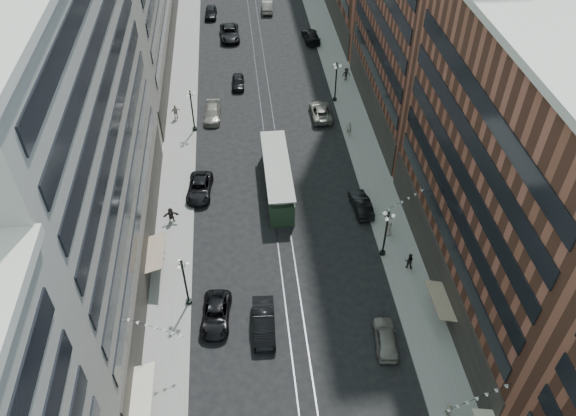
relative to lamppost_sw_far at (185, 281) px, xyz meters
name	(u,v)px	position (x,y,z in m)	size (l,w,h in m)	color
ground	(266,105)	(9.20, 32.00, -3.10)	(220.00, 220.00, 0.00)	black
sidewalk_west	(184,71)	(-1.80, 42.00, -3.02)	(4.00, 180.00, 0.15)	gray
sidewalk_east	(336,64)	(20.20, 42.00, -3.02)	(4.00, 180.00, 0.15)	gray
rail_west	(256,68)	(8.50, 42.00, -3.09)	(0.12, 180.00, 0.02)	#2D2D33
rail_east	(266,68)	(9.90, 42.00, -3.09)	(0.12, 180.00, 0.02)	#2D2D33
building_west_mid	(68,148)	(-7.80, 5.00, 10.90)	(8.00, 36.00, 28.00)	gray
building_east_mid	(509,180)	(26.20, 0.00, 8.90)	(8.00, 30.00, 24.00)	brown
lamppost_sw_far	(185,281)	(0.00, 0.00, 0.00)	(1.03, 1.14, 5.52)	black
lamppost_sw_mid	(192,109)	(0.00, 27.00, 0.00)	(1.03, 1.14, 5.52)	black
lamppost_se_far	(386,232)	(18.40, 4.00, 0.00)	(1.03, 1.14, 5.52)	black
lamppost_se_mid	(336,80)	(18.40, 32.00, 0.00)	(1.03, 1.14, 5.52)	black
streetcar	(277,178)	(9.20, 14.85, -1.53)	(2.72, 12.31, 3.40)	#243825
car_2	(216,315)	(2.40, -2.01, -2.38)	(2.39, 5.19, 1.44)	black
car_4	(386,338)	(16.33, -5.88, -2.34)	(1.78, 4.44, 1.51)	slate
car_5	(264,323)	(6.44, -3.37, -2.23)	(1.84, 5.27, 1.73)	black
pedestrian_2	(161,253)	(-2.70, 5.45, -2.08)	(0.84, 0.46, 1.72)	black
pedestrian_4	(449,410)	(19.48, -12.67, -2.15)	(0.94, 0.43, 1.60)	beige
car_7	(200,188)	(0.80, 14.96, -2.35)	(2.49, 5.40, 1.50)	black
car_8	(212,113)	(2.22, 29.56, -2.38)	(2.01, 4.95, 1.44)	gray
car_9	(211,12)	(2.07, 60.46, -2.29)	(1.89, 4.71, 1.60)	black
car_10	(361,204)	(17.60, 10.60, -2.32)	(1.64, 4.69, 1.55)	black
car_11	(321,111)	(16.00, 28.54, -2.34)	(2.52, 5.46, 1.52)	slate
car_12	(311,36)	(17.60, 49.97, -2.29)	(2.26, 5.56, 1.61)	black
car_13	(238,82)	(5.75, 37.12, -2.39)	(1.66, 4.14, 1.41)	black
car_14	(267,6)	(11.71, 61.79, -2.27)	(1.74, 4.99, 1.64)	slate
pedestrian_5	(171,215)	(-2.00, 10.68, -2.08)	(1.61, 0.46, 1.74)	black
pedestrian_6	(176,112)	(-2.35, 29.78, -1.98)	(1.13, 0.52, 1.93)	gray
pedestrian_7	(409,261)	(20.41, 2.08, -2.08)	(0.85, 0.46, 1.74)	black
pedestrian_8	(349,128)	(18.76, 23.99, -2.00)	(0.69, 0.45, 1.89)	#A19885
pedestrian_9	(346,74)	(20.82, 37.10, -2.03)	(1.18, 0.49, 1.83)	black
car_extra_0	(230,33)	(5.03, 52.12, -2.22)	(2.90, 6.28, 1.75)	black
pedestrian_extra_0	(389,227)	(19.55, 6.59, -2.01)	(0.91, 0.50, 1.86)	gray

